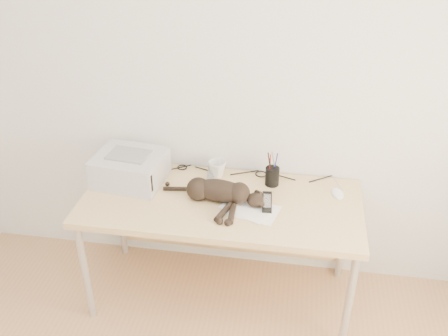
% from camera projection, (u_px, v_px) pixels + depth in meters
% --- Properties ---
extents(wall_back, '(3.50, 0.00, 3.50)m').
position_uv_depth(wall_back, '(231.00, 85.00, 2.86)').
color(wall_back, silver).
rests_on(wall_back, floor).
extents(desk, '(1.60, 0.70, 0.74)m').
position_uv_depth(desk, '(223.00, 210.00, 2.99)').
color(desk, '#E3C685').
rests_on(desk, floor).
extents(printer, '(0.43, 0.38, 0.19)m').
position_uv_depth(printer, '(130.00, 168.00, 2.98)').
color(printer, '#B6B6BB').
rests_on(printer, desk).
extents(papers, '(0.35, 0.30, 0.01)m').
position_uv_depth(papers, '(250.00, 209.00, 2.77)').
color(papers, white).
rests_on(papers, desk).
extents(cat, '(0.60, 0.31, 0.14)m').
position_uv_depth(cat, '(217.00, 192.00, 2.81)').
color(cat, black).
rests_on(cat, desk).
extents(mug, '(0.15, 0.15, 0.10)m').
position_uv_depth(mug, '(217.00, 169.00, 3.04)').
color(mug, silver).
rests_on(mug, desk).
extents(pen_cup, '(0.08, 0.08, 0.21)m').
position_uv_depth(pen_cup, '(272.00, 176.00, 2.96)').
color(pen_cup, black).
rests_on(pen_cup, desk).
extents(remote_grey, '(0.07, 0.17, 0.02)m').
position_uv_depth(remote_grey, '(211.00, 174.00, 3.07)').
color(remote_grey, gray).
rests_on(remote_grey, desk).
extents(remote_black, '(0.07, 0.20, 0.02)m').
position_uv_depth(remote_black, '(267.00, 202.00, 2.81)').
color(remote_black, black).
rests_on(remote_black, desk).
extents(mouse, '(0.10, 0.13, 0.04)m').
position_uv_depth(mouse, '(338.00, 192.00, 2.89)').
color(mouse, white).
rests_on(mouse, desk).
extents(cable_tangle, '(1.36, 0.07, 0.01)m').
position_uv_depth(cable_tangle, '(229.00, 171.00, 3.11)').
color(cable_tangle, black).
rests_on(cable_tangle, desk).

